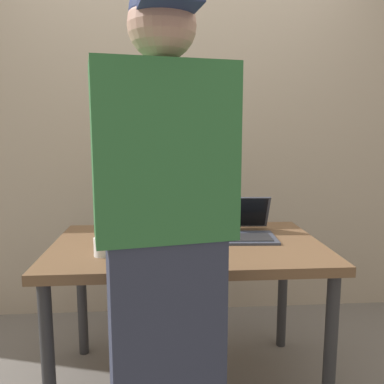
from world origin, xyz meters
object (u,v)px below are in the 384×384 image
(laptop, at_px, (241,228))
(coffee_mug, at_px, (104,246))
(beer_bottle_brown, at_px, (155,218))
(person_figure, at_px, (164,251))
(beer_bottle_amber, at_px, (127,222))

(laptop, height_order, coffee_mug, laptop)
(beer_bottle_brown, distance_m, person_figure, 0.64)
(laptop, height_order, beer_bottle_brown, beer_bottle_brown)
(person_figure, bearing_deg, coffee_mug, 123.48)
(laptop, bearing_deg, beer_bottle_brown, -174.35)
(coffee_mug, bearing_deg, laptop, 23.16)
(beer_bottle_amber, xyz_separation_m, person_figure, (0.17, -0.56, 0.03))
(person_figure, distance_m, coffee_mug, 0.49)
(person_figure, bearing_deg, beer_bottle_amber, 107.21)
(person_figure, relative_size, coffee_mug, 16.04)
(person_figure, xyz_separation_m, coffee_mug, (-0.26, 0.40, -0.10))
(laptop, relative_size, beer_bottle_brown, 1.24)
(coffee_mug, bearing_deg, beer_bottle_amber, 60.78)
(laptop, bearing_deg, coffee_mug, -156.84)
(laptop, distance_m, beer_bottle_brown, 0.45)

